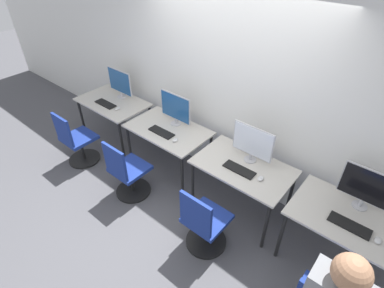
{
  "coord_description": "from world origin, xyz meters",
  "views": [
    {
      "loc": [
        1.86,
        -2.08,
        3.05
      ],
      "look_at": [
        0.0,
        0.14,
        0.9
      ],
      "focal_mm": 28.0,
      "sensor_mm": 36.0,
      "label": 1
    }
  ],
  "objects": [
    {
      "name": "monitor_far_right",
      "position": [
        1.84,
        0.58,
        1.0
      ],
      "size": [
        0.52,
        0.15,
        0.46
      ],
      "color": "#B2B2B7",
      "rests_on": "desk_far_right"
    },
    {
      "name": "wall_back",
      "position": [
        0.0,
        0.84,
        1.4
      ],
      "size": [
        12.0,
        0.05,
        2.8
      ],
      "color": "silver",
      "rests_on": "ground_plane"
    },
    {
      "name": "keyboard_right",
      "position": [
        0.61,
        0.26,
        0.76
      ],
      "size": [
        0.38,
        0.14,
        0.02
      ],
      "color": "black",
      "rests_on": "desk_right"
    },
    {
      "name": "keyboard_left",
      "position": [
        -0.61,
        0.23,
        0.76
      ],
      "size": [
        0.38,
        0.14,
        0.02
      ],
      "color": "black",
      "rests_on": "desk_left"
    },
    {
      "name": "desk_left",
      "position": [
        -0.61,
        0.36,
        0.67
      ],
      "size": [
        1.14,
        0.71,
        0.75
      ],
      "color": "#BCB7AD",
      "rests_on": "ground_plane"
    },
    {
      "name": "office_chair_far_left",
      "position": [
        -1.82,
        -0.4,
        0.36
      ],
      "size": [
        0.48,
        0.48,
        0.89
      ],
      "color": "black",
      "rests_on": "ground_plane"
    },
    {
      "name": "monitor_left",
      "position": [
        -0.61,
        0.52,
        1.0
      ],
      "size": [
        0.52,
        0.15,
        0.46
      ],
      "color": "#B2B2B7",
      "rests_on": "desk_left"
    },
    {
      "name": "keyboard_far_right",
      "position": [
        1.84,
        0.26,
        0.76
      ],
      "size": [
        0.38,
        0.14,
        0.02
      ],
      "color": "black",
      "rests_on": "desk_far_right"
    },
    {
      "name": "keyboard_far_left",
      "position": [
        -1.84,
        0.23,
        0.76
      ],
      "size": [
        0.38,
        0.14,
        0.02
      ],
      "color": "black",
      "rests_on": "desk_far_left"
    },
    {
      "name": "monitor_far_left",
      "position": [
        -1.84,
        0.55,
        1.0
      ],
      "size": [
        0.52,
        0.15,
        0.46
      ],
      "color": "#B2B2B7",
      "rests_on": "desk_far_left"
    },
    {
      "name": "monitor_right",
      "position": [
        0.61,
        0.5,
        1.0
      ],
      "size": [
        0.52,
        0.15,
        0.46
      ],
      "color": "#B2B2B7",
      "rests_on": "desk_right"
    },
    {
      "name": "mouse_left",
      "position": [
        -0.34,
        0.21,
        0.76
      ],
      "size": [
        0.06,
        0.09,
        0.03
      ],
      "color": "silver",
      "rests_on": "desk_left"
    },
    {
      "name": "office_chair_right",
      "position": [
        0.6,
        -0.37,
        0.36
      ],
      "size": [
        0.48,
        0.48,
        0.89
      ],
      "color": "black",
      "rests_on": "ground_plane"
    },
    {
      "name": "office_chair_left",
      "position": [
        -0.69,
        -0.37,
        0.36
      ],
      "size": [
        0.48,
        0.48,
        0.89
      ],
      "color": "black",
      "rests_on": "ground_plane"
    },
    {
      "name": "desk_far_left",
      "position": [
        -1.84,
        0.36,
        0.67
      ],
      "size": [
        1.14,
        0.71,
        0.75
      ],
      "color": "#BCB7AD",
      "rests_on": "ground_plane"
    },
    {
      "name": "mouse_far_left",
      "position": [
        -1.57,
        0.25,
        0.76
      ],
      "size": [
        0.06,
        0.09,
        0.03
      ],
      "color": "silver",
      "rests_on": "desk_far_left"
    },
    {
      "name": "ground_plane",
      "position": [
        0.0,
        0.0,
        0.0
      ],
      "size": [
        20.0,
        20.0,
        0.0
      ],
      "primitive_type": "plane",
      "color": "#4C4C51"
    },
    {
      "name": "desk_far_right",
      "position": [
        1.84,
        0.36,
        0.67
      ],
      "size": [
        1.14,
        0.71,
        0.75
      ],
      "color": "#BCB7AD",
      "rests_on": "ground_plane"
    },
    {
      "name": "mouse_right",
      "position": [
        0.88,
        0.28,
        0.76
      ],
      "size": [
        0.06,
        0.09,
        0.03
      ],
      "color": "silver",
      "rests_on": "desk_right"
    },
    {
      "name": "desk_right",
      "position": [
        0.61,
        0.36,
        0.67
      ],
      "size": [
        1.14,
        0.71,
        0.75
      ],
      "color": "#BCB7AD",
      "rests_on": "ground_plane"
    },
    {
      "name": "mouse_far_right",
      "position": [
        2.09,
        0.24,
        0.76
      ],
      "size": [
        0.06,
        0.09,
        0.03
      ],
      "color": "silver",
      "rests_on": "desk_far_right"
    }
  ]
}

